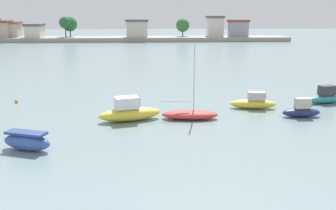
% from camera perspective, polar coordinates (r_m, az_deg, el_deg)
% --- Properties ---
extents(moored_boat_2, '(3.46, 2.10, 1.22)m').
position_cam_1_polar(moored_boat_2, '(25.03, -20.92, -5.24)').
color(moored_boat_2, '#3856A8').
rests_on(moored_boat_2, ground).
extents(moored_boat_3, '(5.29, 2.94, 1.96)m').
position_cam_1_polar(moored_boat_3, '(29.88, -5.98, -1.05)').
color(moored_boat_3, yellow).
rests_on(moored_boat_3, ground).
extents(moored_boat_4, '(4.77, 2.03, 6.08)m').
position_cam_1_polar(moored_boat_4, '(30.34, 3.38, -1.42)').
color(moored_boat_4, '#C63833').
rests_on(moored_boat_4, ground).
extents(moored_boat_5, '(4.25, 1.83, 1.54)m').
position_cam_1_polar(moored_boat_5, '(34.44, 13.04, 0.39)').
color(moored_boat_5, yellow).
rests_on(moored_boat_5, ground).
extents(moored_boat_6, '(3.21, 1.10, 1.61)m').
position_cam_1_polar(moored_boat_6, '(32.77, 19.88, -0.81)').
color(moored_boat_6, navy).
rests_on(moored_boat_6, ground).
extents(moored_boat_7, '(4.25, 2.07, 1.71)m').
position_cam_1_polar(moored_boat_7, '(38.72, 23.15, 1.16)').
color(moored_boat_7, teal).
rests_on(moored_boat_7, ground).
extents(mooring_buoy_1, '(0.35, 0.35, 0.35)m').
position_cam_1_polar(mooring_buoy_1, '(38.63, -22.32, 0.55)').
color(mooring_buoy_1, orange).
rests_on(mooring_buoy_1, ground).
extents(distant_shoreline, '(101.98, 11.66, 8.34)m').
position_cam_1_polar(distant_shoreline, '(118.38, -8.14, 10.77)').
color(distant_shoreline, gray).
rests_on(distant_shoreline, ground).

